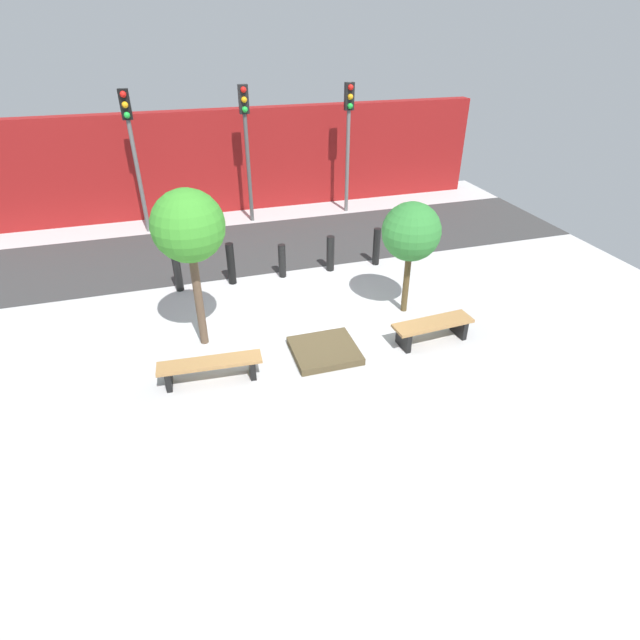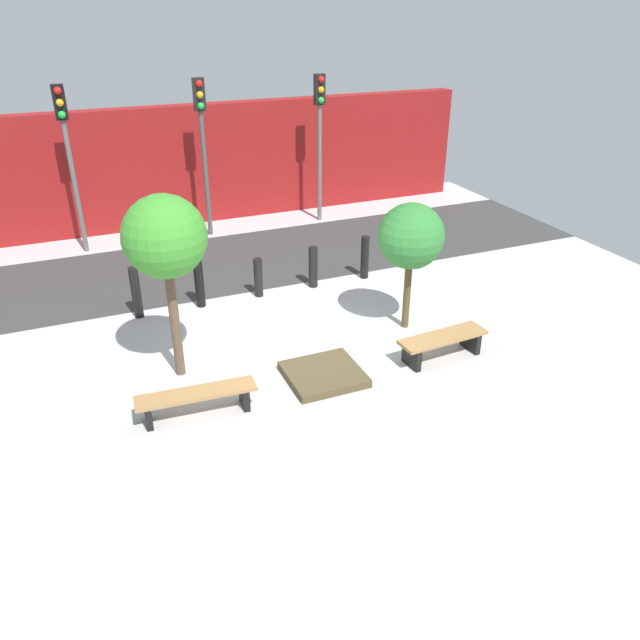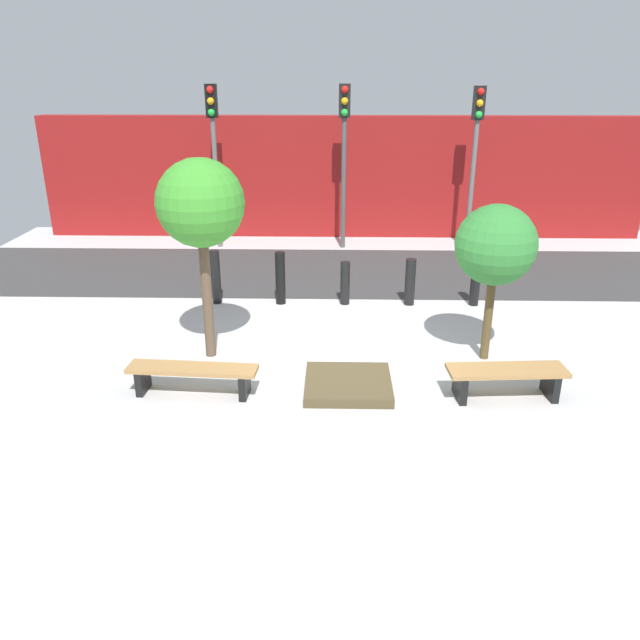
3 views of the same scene
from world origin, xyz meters
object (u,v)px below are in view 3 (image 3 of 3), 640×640
object	(u,v)px
tree_behind_right_bench	(496,246)
bollard_far_left	(216,277)
traffic_light_mid_west	(344,138)
bollard_right	(410,282)
planter_bed	(348,384)
bench_left	(193,374)
bollard_center	(345,283)
tree_behind_left_bench	(200,205)
bollard_far_right	(475,281)
traffic_light_west	(214,138)
bollard_left	(280,278)
traffic_light_mid_east	(476,140)
bench_right	(506,377)

from	to	relation	value
tree_behind_right_bench	bollard_far_left	xyz separation A→B (m)	(-4.74, 2.45, -1.32)
traffic_light_mid_west	bollard_right	bearing A→B (deg)	-73.35
planter_bed	bench_left	bearing A→B (deg)	-174.81
bollard_center	traffic_light_mid_west	size ratio (longest dim) A/B	0.21
tree_behind_left_bench	bollard_far_right	bearing A→B (deg)	27.36
planter_bed	traffic_light_west	distance (m)	8.84
bench_left	traffic_light_mid_west	distance (m)	8.64
bollard_left	traffic_light_mid_east	distance (m)	6.55
tree_behind_right_bench	traffic_light_mid_west	size ratio (longest dim) A/B	0.62
bollard_far_left	tree_behind_left_bench	bearing A→B (deg)	-82.29
bollard_center	bench_left	bearing A→B (deg)	-120.44
traffic_light_mid_west	bollard_left	bearing A→B (deg)	-106.65
tree_behind_left_bench	bollard_center	xyz separation A→B (m)	(2.20, 2.45, -2.02)
tree_behind_right_bench	bollard_right	size ratio (longest dim) A/B	2.68
planter_bed	bollard_center	xyz separation A→B (m)	(0.00, 3.55, 0.36)
bollard_far_left	bollard_center	bearing A→B (deg)	0.00
planter_bed	bollard_center	size ratio (longest dim) A/B	1.46
bollard_center	bollard_far_right	bearing A→B (deg)	0.00
bench_left	traffic_light_mid_east	distance (m)	9.95
bollard_left	traffic_light_west	distance (m)	5.17
bollard_far_right	planter_bed	bearing A→B (deg)	-125.54
bench_left	planter_bed	bearing A→B (deg)	9.06
tree_behind_left_bench	bench_right	bearing A→B (deg)	-16.40
planter_bed	tree_behind_left_bench	xyz separation A→B (m)	(-2.20, 1.10, 2.37)
bollard_far_left	traffic_light_mid_west	bearing A→B (deg)	59.12
planter_bed	bollard_center	distance (m)	3.57
planter_bed	bollard_left	size ratio (longest dim) A/B	1.20
bench_left	bollard_left	world-z (taller)	bollard_left
bollard_center	traffic_light_west	xyz separation A→B (m)	(-3.21, 4.24, 2.32)
bench_left	bollard_right	size ratio (longest dim) A/B	2.01
bollard_right	planter_bed	bearing A→B (deg)	-109.65
bench_right	planter_bed	world-z (taller)	bench_right
bollard_far_right	traffic_light_west	bearing A→B (deg)	143.59
planter_bed	traffic_light_mid_east	distance (m)	8.83
traffic_light_mid_west	traffic_light_mid_east	bearing A→B (deg)	-0.00
bollard_left	traffic_light_west	size ratio (longest dim) A/B	0.26
tree_behind_left_bench	bollard_far_right	size ratio (longest dim) A/B	3.17
bench_right	tree_behind_left_bench	size ratio (longest dim) A/B	0.53
bollard_left	traffic_light_mid_west	world-z (taller)	traffic_light_mid_west
bollard_right	traffic_light_west	world-z (taller)	traffic_light_west
traffic_light_mid_west	bench_left	bearing A→B (deg)	-105.42
bench_right	traffic_light_west	size ratio (longest dim) A/B	0.42
tree_behind_left_bench	bollard_far_left	bearing A→B (deg)	97.71
bench_left	traffic_light_west	bearing A→B (deg)	101.08
tree_behind_left_bench	traffic_light_west	size ratio (longest dim) A/B	0.78
bench_left	traffic_light_mid_west	xyz separation A→B (m)	(2.20, 7.99, 2.44)
bollard_far_right	traffic_light_mid_east	xyz separation A→B (m)	(0.68, 4.24, 2.23)
bollard_left	traffic_light_mid_west	distance (m)	4.95
bench_right	bollard_far_right	distance (m)	3.77
bench_left	tree_behind_left_bench	distance (m)	2.50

